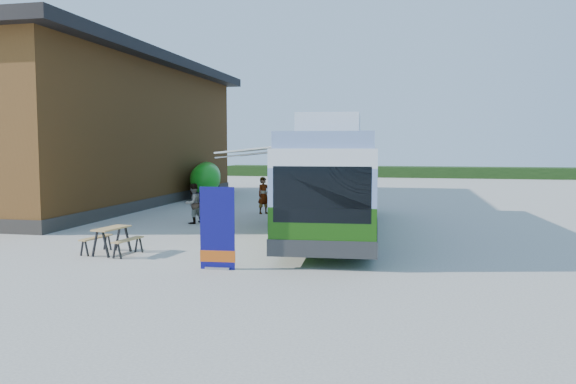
% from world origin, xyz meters
% --- Properties ---
extents(ground, '(100.00, 100.00, 0.00)m').
position_xyz_m(ground, '(0.00, 0.00, 0.00)').
color(ground, '#BCB7AD').
rests_on(ground, ground).
extents(barn, '(9.60, 21.20, 7.50)m').
position_xyz_m(barn, '(-10.50, 10.00, 3.59)').
color(barn, brown).
rests_on(barn, ground).
extents(hedge, '(40.00, 3.00, 1.00)m').
position_xyz_m(hedge, '(8.00, 38.00, 0.50)').
color(hedge, '#264419').
rests_on(hedge, ground).
extents(bus, '(3.52, 12.80, 3.89)m').
position_xyz_m(bus, '(3.13, 2.85, 1.86)').
color(bus, '#216110').
rests_on(bus, ground).
extents(awning, '(3.09, 4.64, 0.54)m').
position_xyz_m(awning, '(0.69, 3.24, 2.83)').
color(awning, white).
rests_on(awning, ground).
extents(banner, '(0.88, 0.22, 2.02)m').
position_xyz_m(banner, '(1.05, -3.73, 0.83)').
color(banner, navy).
rests_on(banner, ground).
extents(picnic_table, '(1.47, 1.34, 0.75)m').
position_xyz_m(picnic_table, '(-2.46, -2.53, 0.56)').
color(picnic_table, tan).
rests_on(picnic_table, ground).
extents(person_a, '(0.69, 0.70, 1.63)m').
position_xyz_m(person_a, '(-0.66, 7.32, 0.82)').
color(person_a, '#999999').
rests_on(person_a, ground).
extents(person_b, '(0.87, 0.94, 1.55)m').
position_xyz_m(person_b, '(-2.55, 3.74, 0.78)').
color(person_b, '#999999').
rests_on(person_b, ground).
extents(slurry_tanker, '(2.80, 5.27, 2.03)m').
position_xyz_m(slurry_tanker, '(-5.70, 13.68, 1.17)').
color(slurry_tanker, '#1B971B').
rests_on(slurry_tanker, ground).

